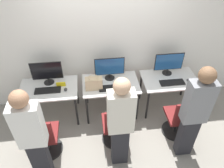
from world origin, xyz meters
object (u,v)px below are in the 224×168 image
(keyboard_center, at_px, (112,88))
(monitor_right, at_px, (169,63))
(keyboard_left, at_px, (48,90))
(person_left, at_px, (32,136))
(mouse_right, at_px, (188,80))
(person_center, at_px, (121,122))
(mouse_left, at_px, (66,90))
(monitor_left, at_px, (47,72))
(keyboard_right, at_px, (172,82))
(mouse_center, at_px, (127,86))
(monitor_center, at_px, (110,68))
(office_chair_right, at_px, (179,120))
(handbag, at_px, (94,83))
(office_chair_left, at_px, (44,139))
(person_right, at_px, (195,112))
(office_chair_center, at_px, (116,127))

(keyboard_center, bearing_deg, monitor_right, 16.03)
(keyboard_left, xyz_separation_m, person_left, (-0.04, -1.14, 0.20))
(person_left, xyz_separation_m, mouse_right, (2.61, 1.10, -0.20))
(person_center, height_order, mouse_right, person_center)
(mouse_left, xyz_separation_m, mouse_right, (2.25, -0.01, 0.00))
(keyboard_left, height_order, person_left, person_left)
(monitor_left, xyz_separation_m, keyboard_right, (2.25, -0.29, -0.23))
(mouse_center, xyz_separation_m, person_center, (-0.28, -0.98, 0.20))
(keyboard_left, xyz_separation_m, keyboard_right, (2.25, -0.05, 0.00))
(person_center, relative_size, monitor_right, 3.07)
(monitor_center, height_order, mouse_right, monitor_center)
(office_chair_right, bearing_deg, handbag, 156.45)
(mouse_center, distance_m, person_center, 1.04)
(mouse_left, bearing_deg, keyboard_left, 175.96)
(mouse_left, bearing_deg, handbag, -0.83)
(mouse_center, bearing_deg, office_chair_left, -154.11)
(office_chair_right, distance_m, handbag, 1.62)
(office_chair_right, bearing_deg, person_left, -168.00)
(person_center, distance_m, office_chair_right, 1.30)
(office_chair_right, relative_size, person_right, 0.52)
(keyboard_center, xyz_separation_m, person_center, (0.01, -0.98, 0.20))
(office_chair_center, bearing_deg, mouse_left, 140.96)
(office_chair_right, bearing_deg, person_right, -94.36)
(mouse_center, xyz_separation_m, office_chair_right, (0.83, -0.58, -0.36))
(mouse_left, bearing_deg, office_chair_left, -115.12)
(office_chair_left, bearing_deg, monitor_left, 87.86)
(person_right, bearing_deg, person_left, -176.98)
(monitor_center, height_order, monitor_right, same)
(monitor_left, bearing_deg, keyboard_center, -15.15)
(keyboard_right, bearing_deg, monitor_center, 165.78)
(person_right, bearing_deg, person_center, -178.41)
(handbag, bearing_deg, monitor_right, 11.18)
(monitor_left, relative_size, person_right, 0.32)
(keyboard_center, xyz_separation_m, monitor_right, (1.13, 0.32, 0.23))
(keyboard_center, relative_size, office_chair_center, 0.51)
(office_chair_right, distance_m, person_right, 0.69)
(mouse_right, bearing_deg, office_chair_right, -118.12)
(monitor_left, bearing_deg, keyboard_right, -7.30)
(mouse_left, relative_size, keyboard_center, 0.20)
(monitor_right, height_order, handbag, monitor_right)
(mouse_left, bearing_deg, person_center, -51.29)
(person_left, relative_size, keyboard_right, 3.72)
(person_left, height_order, keyboard_right, person_left)
(person_right, bearing_deg, mouse_center, 130.10)
(person_left, bearing_deg, keyboard_left, 87.78)
(person_center, xyz_separation_m, person_right, (1.08, 0.03, 0.03))
(mouse_left, distance_m, handbag, 0.51)
(monitor_left, relative_size, person_center, 0.33)
(keyboard_left, bearing_deg, mouse_right, -0.80)
(keyboard_right, bearing_deg, keyboard_left, 178.67)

